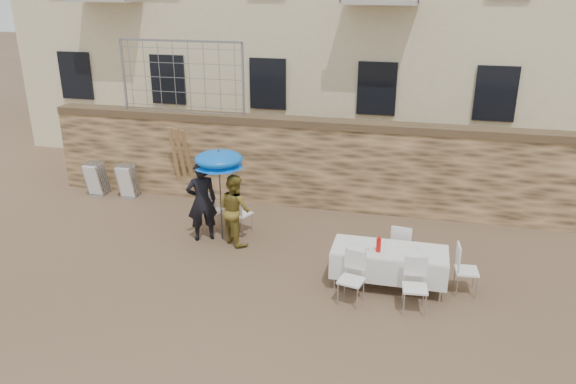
% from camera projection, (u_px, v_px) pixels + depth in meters
% --- Properties ---
extents(ground, '(80.00, 80.00, 0.00)m').
position_uv_depth(ground, '(237.00, 307.00, 9.90)').
color(ground, brown).
rests_on(ground, ground).
extents(stone_wall, '(13.00, 0.50, 2.20)m').
position_uv_depth(stone_wall, '(299.00, 163.00, 14.05)').
color(stone_wall, olive).
rests_on(stone_wall, ground).
extents(chain_link_fence, '(3.20, 0.06, 1.80)m').
position_uv_depth(chain_link_fence, '(182.00, 78.00, 13.99)').
color(chain_link_fence, gray).
rests_on(chain_link_fence, stone_wall).
extents(man_suit, '(0.79, 0.71, 1.80)m').
position_uv_depth(man_suit, '(202.00, 201.00, 12.18)').
color(man_suit, black).
rests_on(man_suit, ground).
extents(woman_dress, '(0.96, 0.93, 1.57)m').
position_uv_depth(woman_dress, '(235.00, 209.00, 12.06)').
color(woman_dress, '#A38A32').
rests_on(woman_dress, ground).
extents(umbrella, '(1.07, 1.07, 1.91)m').
position_uv_depth(umbrella, '(219.00, 162.00, 11.86)').
color(umbrella, '#3F3F44').
rests_on(umbrella, ground).
extents(couple_chair_left, '(0.53, 0.53, 0.96)m').
position_uv_depth(couple_chair_left, '(212.00, 209.00, 12.83)').
color(couple_chair_left, white).
rests_on(couple_chair_left, ground).
extents(couple_chair_right, '(0.63, 0.63, 0.96)m').
position_uv_depth(couple_chair_right, '(241.00, 212.00, 12.68)').
color(couple_chair_right, white).
rests_on(couple_chair_right, ground).
extents(banquet_table, '(2.10, 0.85, 0.78)m').
position_uv_depth(banquet_table, '(390.00, 251.00, 10.33)').
color(banquet_table, white).
rests_on(banquet_table, ground).
extents(soda_bottle, '(0.09, 0.09, 0.26)m').
position_uv_depth(soda_bottle, '(379.00, 245.00, 10.18)').
color(soda_bottle, red).
rests_on(soda_bottle, banquet_table).
extents(table_chair_front_left, '(0.57, 0.57, 0.96)m').
position_uv_depth(table_chair_front_left, '(351.00, 279.00, 9.87)').
color(table_chair_front_left, white).
rests_on(table_chair_front_left, ground).
extents(table_chair_front_right, '(0.53, 0.53, 0.96)m').
position_uv_depth(table_chair_front_right, '(415.00, 287.00, 9.63)').
color(table_chair_front_right, white).
rests_on(table_chair_front_right, ground).
extents(table_chair_back, '(0.54, 0.54, 0.96)m').
position_uv_depth(table_chair_back, '(402.00, 246.00, 11.10)').
color(table_chair_back, white).
rests_on(table_chair_back, ground).
extents(table_chair_side, '(0.52, 0.52, 0.96)m').
position_uv_depth(table_chair_side, '(467.00, 269.00, 10.21)').
color(table_chair_side, white).
rests_on(table_chair_side, ground).
extents(chair_stack_left, '(0.46, 0.55, 0.92)m').
position_uv_depth(chair_stack_left, '(100.00, 176.00, 15.05)').
color(chair_stack_left, white).
rests_on(chair_stack_left, ground).
extents(chair_stack_right, '(0.46, 0.47, 0.92)m').
position_uv_depth(chair_stack_right, '(131.00, 179.00, 14.85)').
color(chair_stack_right, white).
rests_on(chair_stack_right, ground).
extents(wood_planks, '(0.70, 0.20, 2.00)m').
position_uv_depth(wood_planks, '(187.00, 163.00, 14.37)').
color(wood_planks, '#A37749').
rests_on(wood_planks, ground).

